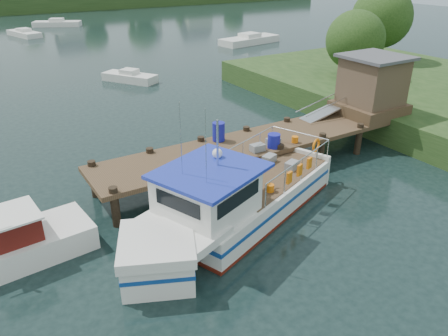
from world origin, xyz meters
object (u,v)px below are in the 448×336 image
moored_d (24,33)px  moored_far (57,23)px  dock (336,106)px  lobster_boat (230,203)px  moored_c (250,40)px  moored_b (130,77)px

moored_d → moored_far: bearing=65.4°
moored_far → moored_d: 9.08m
dock → moored_far: 54.03m
moored_far → moored_d: size_ratio=1.13×
dock → lobster_boat: (-8.46, -3.46, -1.31)m
dock → moored_far: dock is taller
moored_c → moored_d: 28.71m
moored_c → moored_d: (-21.23, 19.33, -0.07)m
moored_b → moored_c: bearing=49.3°
moored_far → moored_b: 35.69m
lobster_boat → moored_b: size_ratio=2.25×
moored_b → moored_d: (-3.22, 28.51, -0.00)m
dock → lobster_boat: bearing=-157.7°
lobster_boat → moored_b: lobster_boat is taller
moored_b → moored_c: size_ratio=0.59×
moored_b → moored_d: size_ratio=0.75×
moored_c → moored_d: moored_c is taller
moored_c → lobster_boat: bearing=-125.3°
moored_d → dock: bearing=-67.2°
moored_c → moored_far: bearing=121.0°
moored_far → moored_b: moored_far is taller
lobster_boat → moored_d: lobster_boat is taller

